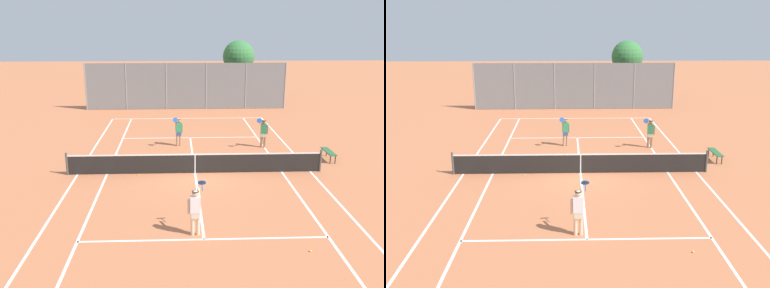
# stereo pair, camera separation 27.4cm
# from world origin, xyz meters

# --- Properties ---
(ground_plane) EXTENTS (120.00, 120.00, 0.00)m
(ground_plane) POSITION_xyz_m (0.00, 0.00, 0.00)
(ground_plane) COLOR #C67047
(court_line_markings) EXTENTS (11.10, 23.90, 0.01)m
(court_line_markings) POSITION_xyz_m (0.00, 0.00, 0.00)
(court_line_markings) COLOR white
(court_line_markings) RESTS_ON ground
(tennis_net) EXTENTS (12.00, 0.10, 1.07)m
(tennis_net) POSITION_xyz_m (0.00, 0.00, 0.51)
(tennis_net) COLOR #474C47
(tennis_net) RESTS_ON ground
(player_near_side) EXTENTS (0.65, 0.74, 1.77)m
(player_near_side) POSITION_xyz_m (-0.28, -6.05, 0.93)
(player_near_side) COLOR beige
(player_near_side) RESTS_ON ground
(player_far_left) EXTENTS (0.60, 0.79, 1.77)m
(player_far_left) POSITION_xyz_m (-0.72, 4.64, 0.93)
(player_far_left) COLOR tan
(player_far_left) RESTS_ON ground
(player_far_right) EXTENTS (0.77, 0.71, 1.77)m
(player_far_right) POSITION_xyz_m (4.05, 4.14, 0.93)
(player_far_right) COLOR #936B4C
(player_far_right) RESTS_ON ground
(loose_tennis_ball_0) EXTENTS (0.07, 0.07, 0.07)m
(loose_tennis_ball_0) POSITION_xyz_m (-2.64, -0.21, 0.03)
(loose_tennis_ball_0) COLOR #D1DB33
(loose_tennis_ball_0) RESTS_ON ground
(loose_tennis_ball_2) EXTENTS (0.07, 0.07, 0.07)m
(loose_tennis_ball_2) POSITION_xyz_m (4.78, 6.36, 0.03)
(loose_tennis_ball_2) COLOR #D1DB33
(loose_tennis_ball_2) RESTS_ON ground
(loose_tennis_ball_3) EXTENTS (0.07, 0.07, 0.07)m
(loose_tennis_ball_3) POSITION_xyz_m (3.24, -7.31, 0.03)
(loose_tennis_ball_3) COLOR #D1DB33
(loose_tennis_ball_3) RESTS_ON ground
(loose_tennis_ball_4) EXTENTS (0.07, 0.07, 0.07)m
(loose_tennis_ball_4) POSITION_xyz_m (1.11, 10.44, 0.03)
(loose_tennis_ball_4) COLOR #D1DB33
(loose_tennis_ball_4) RESTS_ON ground
(loose_tennis_ball_5) EXTENTS (0.07, 0.07, 0.07)m
(loose_tennis_ball_5) POSITION_xyz_m (3.86, 8.48, 0.03)
(loose_tennis_ball_5) COLOR #D1DB33
(loose_tennis_ball_5) RESTS_ON ground
(courtside_bench) EXTENTS (0.36, 1.50, 0.47)m
(courtside_bench) POSITION_xyz_m (6.98, 1.77, 0.41)
(courtside_bench) COLOR #2D6638
(courtside_bench) RESTS_ON ground
(back_fence) EXTENTS (16.17, 0.08, 3.75)m
(back_fence) POSITION_xyz_m (0.00, 15.39, 1.87)
(back_fence) COLOR gray
(back_fence) RESTS_ON ground
(tree_behind_left) EXTENTS (2.74, 2.74, 5.35)m
(tree_behind_left) POSITION_xyz_m (4.56, 18.49, 3.89)
(tree_behind_left) COLOR brown
(tree_behind_left) RESTS_ON ground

